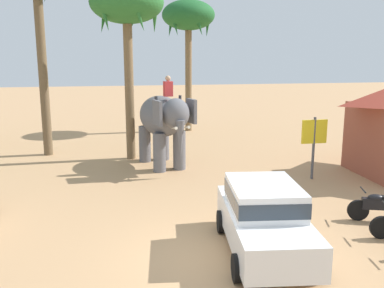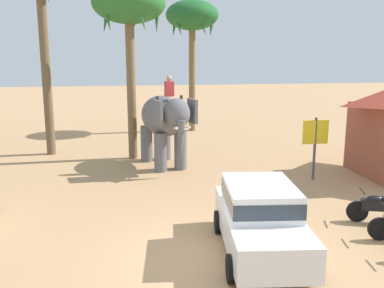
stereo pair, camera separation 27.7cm
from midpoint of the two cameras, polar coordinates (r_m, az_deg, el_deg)
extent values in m
plane|color=tan|center=(10.22, 1.38, -15.26)|extent=(120.00, 120.00, 0.00)
cube|color=white|center=(10.36, 8.87, -10.85)|extent=(2.22, 4.29, 0.76)
cube|color=white|center=(10.21, 8.87, -7.01)|extent=(1.82, 2.29, 0.64)
cube|color=#2D3842|center=(10.21, 8.87, -7.01)|extent=(1.84, 2.31, 0.35)
cylinder|color=black|center=(9.64, 15.61, -15.47)|extent=(0.26, 0.62, 0.60)
cylinder|color=black|center=(9.25, 5.20, -16.29)|extent=(0.26, 0.62, 0.60)
cylinder|color=black|center=(11.85, 11.54, -9.98)|extent=(0.26, 0.62, 0.60)
cylinder|color=black|center=(11.53, 3.22, -10.38)|extent=(0.26, 0.62, 0.60)
ellipsoid|color=slate|center=(18.04, -4.63, 3.79)|extent=(2.28, 3.39, 1.70)
cylinder|color=slate|center=(17.59, -2.17, -0.87)|extent=(0.52, 0.52, 1.60)
cylinder|color=slate|center=(17.28, -4.86, -1.13)|extent=(0.52, 0.52, 1.60)
cylinder|color=slate|center=(19.28, -4.30, 0.23)|extent=(0.52, 0.52, 1.60)
cylinder|color=slate|center=(19.00, -6.78, 0.01)|extent=(0.52, 0.52, 1.60)
ellipsoid|color=slate|center=(16.50, -2.69, 4.11)|extent=(1.30, 1.23, 1.20)
cube|color=slate|center=(16.86, -0.55, 4.46)|extent=(0.30, 0.81, 0.96)
cube|color=slate|center=(16.33, -5.17, 4.17)|extent=(0.30, 0.81, 0.96)
cone|color=slate|center=(16.25, -2.06, 0.42)|extent=(0.43, 0.43, 1.60)
cone|color=beige|center=(16.30, -1.30, 2.25)|extent=(0.25, 0.57, 0.21)
cone|color=beige|center=(16.11, -3.00, 2.12)|extent=(0.25, 0.57, 0.21)
cube|color=red|center=(17.12, -3.71, 7.42)|extent=(0.39, 0.31, 0.60)
sphere|color=tan|center=(17.09, -3.73, 8.82)|extent=(0.22, 0.22, 0.22)
cylinder|color=#333338|center=(17.36, -2.07, 5.67)|extent=(0.12, 0.12, 0.55)
cylinder|color=#333338|center=(16.99, -5.33, 5.49)|extent=(0.12, 0.12, 0.55)
cylinder|color=black|center=(12.11, 23.52, -10.27)|extent=(0.61, 0.23, 0.60)
cylinder|color=black|center=(13.14, 20.88, -8.34)|extent=(0.60, 0.29, 0.60)
cube|color=black|center=(13.23, 23.49, -7.41)|extent=(1.03, 0.51, 0.32)
ellipsoid|color=black|center=(13.13, 22.93, -6.67)|extent=(0.49, 0.37, 0.20)
cylinder|color=black|center=(12.97, 21.47, -5.75)|extent=(0.21, 0.53, 0.04)
cylinder|color=brown|center=(21.03, -19.82, 9.59)|extent=(0.42, 0.42, 8.19)
cylinder|color=brown|center=(19.30, -8.87, 7.78)|extent=(0.40, 0.40, 6.70)
ellipsoid|color=#286B2D|center=(19.39, -9.21, 18.30)|extent=(3.20, 3.20, 1.80)
cone|color=#286B2D|center=(19.42, -5.47, 16.90)|extent=(0.40, 0.92, 1.64)
cone|color=#286B2D|center=(20.49, -8.22, 16.56)|extent=(0.91, 0.57, 1.67)
cone|color=#286B2D|center=(20.02, -12.14, 16.54)|extent=(0.73, 0.83, 1.69)
cone|color=#286B2D|center=(18.61, -12.19, 16.92)|extent=(0.73, 0.83, 1.69)
cone|color=#286B2D|center=(18.22, -7.79, 17.19)|extent=(0.91, 0.57, 1.67)
cylinder|color=brown|center=(26.60, -0.78, 9.15)|extent=(0.40, 0.40, 6.87)
ellipsoid|color=#1E5B28|center=(26.69, -0.80, 16.97)|extent=(3.20, 3.20, 1.80)
cone|color=#1E5B28|center=(26.89, 1.82, 15.86)|extent=(0.40, 0.92, 1.64)
cone|color=#1E5B28|center=(27.83, -0.46, 15.73)|extent=(0.91, 0.57, 1.67)
cone|color=#1E5B28|center=(27.18, -3.17, 15.80)|extent=(0.73, 0.83, 1.69)
cone|color=#1E5B28|center=(25.79, -2.71, 16.03)|extent=(0.73, 0.83, 1.69)
cone|color=#1E5B28|center=(25.60, 0.54, 16.07)|extent=(0.91, 0.57, 1.67)
cylinder|color=#4C4C51|center=(16.69, 15.57, -0.58)|extent=(0.10, 0.10, 2.40)
cube|color=yellow|center=(16.57, 15.69, 1.62)|extent=(1.00, 0.08, 0.90)
camera|label=1|loc=(0.14, -90.53, -0.11)|focal=39.62mm
camera|label=2|loc=(0.14, 89.47, 0.11)|focal=39.62mm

